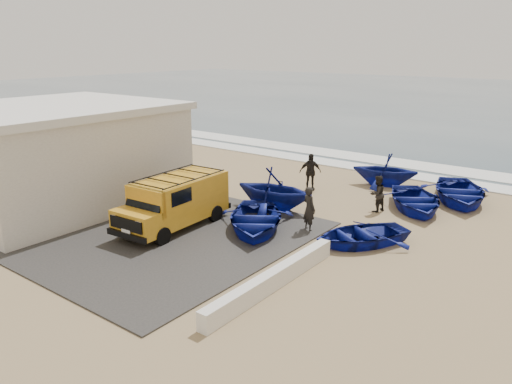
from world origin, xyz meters
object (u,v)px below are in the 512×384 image
Objects in this scene: boat_mid_right at (415,200)px; boat_far_left at (385,170)px; parapet at (273,280)px; fisherman_back at (310,172)px; boat_mid_left at (274,189)px; fisherman_middle at (377,194)px; boat_far_right at (459,192)px; boat_near_right at (360,234)px; van at (175,200)px; fisherman_front at (309,209)px; building at (54,154)px; boat_near_left at (255,219)px.

boat_far_left is at bearing 99.01° from boat_mid_right.
parapet is 3.36× the size of fisherman_back.
parapet is at bearing -127.29° from boat_mid_right.
boat_mid_left reaches higher than fisherman_middle.
boat_far_right reaches higher than boat_mid_right.
boat_near_right is at bearing -124.51° from boat_far_right.
van reaches higher than fisherman_front.
boat_far_right is 4.21m from fisherman_middle.
building reaches higher than boat_far_right.
fisherman_front is at bearing 1.57° from boat_near_left.
fisherman_front is at bearing -140.09° from boat_far_right.
building is at bearing 113.68° from boat_mid_left.
parapet is at bearing -151.26° from boat_mid_left.
van is 8.35m from fisherman_middle.
parapet is 12.46m from boat_far_left.
fisherman_middle is at bearing 93.95° from parapet.
boat_mid_right is (13.13, 8.47, -1.74)m from building.
boat_mid_left is at bearing -127.46° from fisherman_back.
van is at bearing -164.01° from boat_mid_right.
boat_mid_right is (4.76, 3.62, -0.50)m from boat_mid_left.
fisherman_middle is at bearing -62.06° from boat_mid_left.
boat_near_left is 6.13m from fisherman_back.
boat_near_left is (-3.28, 3.42, 0.16)m from parapet.
fisherman_back is at bearing 66.93° from boat_near_left.
boat_far_right reaches higher than parapet.
van is 11.16m from boat_far_left.
fisherman_middle is (-1.20, -1.18, 0.36)m from boat_mid_right.
van is 1.37× the size of boat_near_right.
parapet is 11.90m from boat_far_right.
building reaches higher than parapet.
boat_far_right is (1.29, 7.20, 0.10)m from boat_near_right.
boat_mid_right is at bearing 22.44° from boat_near_left.
boat_far_left is at bearing -142.69° from fisherman_middle.
building is at bearing -175.84° from van.
boat_mid_left is 2.24× the size of fisherman_middle.
boat_mid_left is (8.37, 4.86, -1.25)m from building.
fisherman_middle is at bearing 47.30° from van.
boat_near_left reaches higher than boat_mid_right.
boat_mid_right reaches higher than parapet.
boat_mid_left is at bearing -176.25° from boat_mid_right.
fisherman_front is at bearing 29.98° from van.
boat_far_right is (3.75, -0.53, -0.37)m from boat_far_left.
building reaches higher than boat_mid_right.
boat_near_right is (0.51, 4.56, 0.09)m from parapet.
fisherman_back is (-1.23, 5.99, 0.46)m from boat_near_left.
boat_far_right is at bearing 81.31° from parapet.
fisherman_middle is at bearing 3.51° from boat_far_left.
fisherman_back is at bearing 168.77° from boat_near_right.
building reaches higher than fisherman_front.
boat_far_left is (-1.95, 12.29, 0.55)m from parapet.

